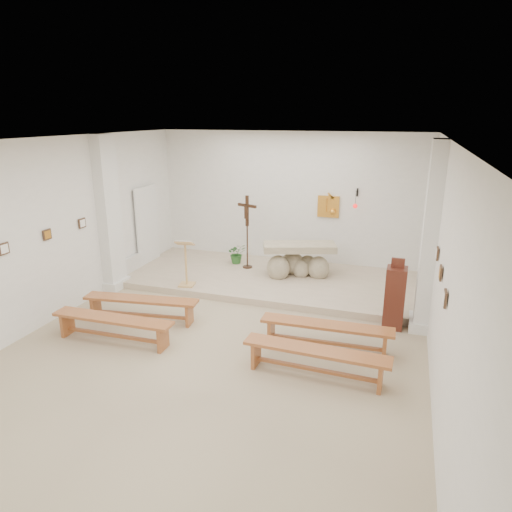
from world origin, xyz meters
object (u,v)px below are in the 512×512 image
(bench_right_front, at_px, (326,330))
(bench_left_second, at_px, (113,323))
(lectern, at_px, (186,263))
(donation_pedestal, at_px, (395,297))
(crucifix_stand, at_px, (247,227))
(bench_left_front, at_px, (141,304))
(bench_right_second, at_px, (316,356))
(altar, at_px, (298,262))

(bench_right_front, height_order, bench_left_second, same)
(lectern, distance_m, donation_pedestal, 4.56)
(crucifix_stand, relative_size, bench_left_front, 0.81)
(donation_pedestal, xyz_separation_m, bench_right_second, (-1.06, -2.17, -0.25))
(donation_pedestal, distance_m, bench_left_second, 5.17)
(lectern, bearing_deg, crucifix_stand, 50.68)
(bench_left_front, bearing_deg, donation_pedestal, 7.08)
(bench_right_second, bearing_deg, bench_left_second, -177.83)
(bench_right_front, distance_m, bench_left_second, 3.75)
(altar, height_order, crucifix_stand, crucifix_stand)
(donation_pedestal, relative_size, bench_left_front, 0.60)
(bench_left_front, distance_m, bench_right_front, 3.63)
(lectern, bearing_deg, bench_right_second, -47.74)
(bench_left_front, relative_size, bench_right_front, 1.01)
(bench_right_front, bearing_deg, lectern, 152.71)
(altar, height_order, lectern, lectern)
(bench_right_front, bearing_deg, crucifix_stand, 126.30)
(lectern, xyz_separation_m, donation_pedestal, (4.54, -0.41, -0.09))
(lectern, relative_size, donation_pedestal, 0.80)
(crucifix_stand, distance_m, bench_left_front, 3.58)
(altar, relative_size, donation_pedestal, 1.32)
(bench_left_front, distance_m, bench_right_second, 3.75)
(crucifix_stand, height_order, bench_right_front, crucifix_stand)
(altar, height_order, donation_pedestal, donation_pedestal)
(lectern, relative_size, bench_right_second, 0.49)
(donation_pedestal, distance_m, bench_left_front, 4.86)
(altar, relative_size, bench_left_second, 0.81)
(bench_right_front, relative_size, bench_right_second, 1.00)
(altar, distance_m, bench_right_front, 3.37)
(bench_left_second, bearing_deg, bench_right_second, -1.33)
(bench_right_front, xyz_separation_m, bench_right_second, (0.00, -0.92, 0.00))
(crucifix_stand, relative_size, bench_left_second, 0.82)
(lectern, distance_m, crucifix_stand, 1.95)
(bench_left_front, bearing_deg, bench_left_second, -97.83)
(bench_right_front, bearing_deg, altar, 109.74)
(crucifix_stand, relative_size, donation_pedestal, 1.34)
(altar, distance_m, bench_left_front, 3.94)
(bench_left_front, xyz_separation_m, bench_left_second, (-0.00, -0.92, 0.00))
(donation_pedestal, relative_size, bench_right_front, 0.61)
(lectern, distance_m, bench_right_second, 4.35)
(lectern, height_order, donation_pedestal, donation_pedestal)
(altar, bearing_deg, bench_right_front, -87.09)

